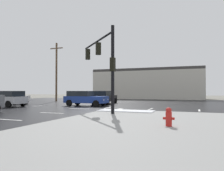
{
  "coord_description": "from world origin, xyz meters",
  "views": [
    {
      "loc": [
        9.89,
        -19.55,
        1.65
      ],
      "look_at": [
        -0.05,
        6.32,
        2.27
      ],
      "focal_mm": 35.81,
      "sensor_mm": 36.0,
      "label": 1
    }
  ],
  "objects_px": {
    "fire_hydrant": "(169,117)",
    "utility_pole_far": "(56,71)",
    "sedan_black": "(104,97)",
    "sedan_blue": "(85,98)",
    "sedan_white": "(10,97)",
    "traffic_signal_mast": "(103,57)",
    "sedan_silver": "(6,98)"
  },
  "relations": [
    {
      "from": "traffic_signal_mast",
      "to": "sedan_blue",
      "type": "height_order",
      "value": "traffic_signal_mast"
    },
    {
      "from": "traffic_signal_mast",
      "to": "fire_hydrant",
      "type": "bearing_deg",
      "value": -178.09
    },
    {
      "from": "traffic_signal_mast",
      "to": "fire_hydrant",
      "type": "distance_m",
      "value": 8.25
    },
    {
      "from": "fire_hydrant",
      "to": "sedan_white",
      "type": "xyz_separation_m",
      "value": [
        -20.24,
        11.25,
        0.32
      ]
    },
    {
      "from": "traffic_signal_mast",
      "to": "utility_pole_far",
      "type": "xyz_separation_m",
      "value": [
        -13.66,
        13.76,
        0.6
      ]
    },
    {
      "from": "fire_hydrant",
      "to": "sedan_white",
      "type": "distance_m",
      "value": 23.15
    },
    {
      "from": "sedan_silver",
      "to": "utility_pole_far",
      "type": "relative_size",
      "value": 0.51
    },
    {
      "from": "traffic_signal_mast",
      "to": "sedan_blue",
      "type": "bearing_deg",
      "value": -5.64
    },
    {
      "from": "sedan_black",
      "to": "sedan_white",
      "type": "xyz_separation_m",
      "value": [
        -10.84,
        -3.95,
        0.0
      ]
    },
    {
      "from": "fire_hydrant",
      "to": "sedan_black",
      "type": "bearing_deg",
      "value": 121.72
    },
    {
      "from": "sedan_black",
      "to": "sedan_white",
      "type": "relative_size",
      "value": 1.0
    },
    {
      "from": "traffic_signal_mast",
      "to": "fire_hydrant",
      "type": "xyz_separation_m",
      "value": [
        5.3,
        -5.25,
        -3.53
      ]
    },
    {
      "from": "sedan_white",
      "to": "sedan_silver",
      "type": "relative_size",
      "value": 1.0
    },
    {
      "from": "fire_hydrant",
      "to": "sedan_white",
      "type": "relative_size",
      "value": 0.17
    },
    {
      "from": "fire_hydrant",
      "to": "utility_pole_far",
      "type": "bearing_deg",
      "value": 134.93
    },
    {
      "from": "sedan_silver",
      "to": "sedan_white",
      "type": "bearing_deg",
      "value": -46.43
    },
    {
      "from": "sedan_black",
      "to": "sedan_blue",
      "type": "relative_size",
      "value": 1.01
    },
    {
      "from": "sedan_black",
      "to": "sedan_silver",
      "type": "relative_size",
      "value": 1.01
    },
    {
      "from": "sedan_blue",
      "to": "utility_pole_far",
      "type": "height_order",
      "value": "utility_pole_far"
    },
    {
      "from": "sedan_black",
      "to": "utility_pole_far",
      "type": "bearing_deg",
      "value": 64.95
    },
    {
      "from": "sedan_blue",
      "to": "fire_hydrant",
      "type": "bearing_deg",
      "value": -49.56
    },
    {
      "from": "sedan_black",
      "to": "sedan_blue",
      "type": "xyz_separation_m",
      "value": [
        -0.66,
        -3.79,
        0.0
      ]
    },
    {
      "from": "fire_hydrant",
      "to": "sedan_black",
      "type": "height_order",
      "value": "sedan_black"
    },
    {
      "from": "traffic_signal_mast",
      "to": "sedan_white",
      "type": "bearing_deg",
      "value": 24.8
    },
    {
      "from": "sedan_black",
      "to": "utility_pole_far",
      "type": "height_order",
      "value": "utility_pole_far"
    },
    {
      "from": "traffic_signal_mast",
      "to": "sedan_silver",
      "type": "relative_size",
      "value": 1.26
    },
    {
      "from": "fire_hydrant",
      "to": "utility_pole_far",
      "type": "distance_m",
      "value": 27.16
    },
    {
      "from": "traffic_signal_mast",
      "to": "utility_pole_far",
      "type": "relative_size",
      "value": 0.65
    },
    {
      "from": "fire_hydrant",
      "to": "utility_pole_far",
      "type": "relative_size",
      "value": 0.09
    },
    {
      "from": "sedan_silver",
      "to": "sedan_blue",
      "type": "distance_m",
      "value": 7.94
    },
    {
      "from": "traffic_signal_mast",
      "to": "sedan_black",
      "type": "xyz_separation_m",
      "value": [
        -4.1,
        9.95,
        -3.21
      ]
    },
    {
      "from": "sedan_white",
      "to": "sedan_blue",
      "type": "height_order",
      "value": "same"
    }
  ]
}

